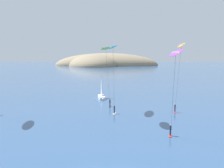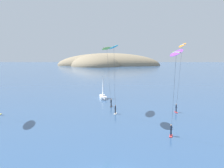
{
  "view_description": "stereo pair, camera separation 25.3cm",
  "coord_description": "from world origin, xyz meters",
  "px_view_note": "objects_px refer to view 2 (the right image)",
  "views": [
    {
      "loc": [
        0.14,
        -25.28,
        11.87
      ],
      "look_at": [
        -0.04,
        26.3,
        5.94
      ],
      "focal_mm": 45.0,
      "sensor_mm": 36.0,
      "label": 1
    },
    {
      "loc": [
        0.4,
        -25.28,
        11.87
      ],
      "look_at": [
        -0.04,
        26.3,
        5.94
      ],
      "focal_mm": 45.0,
      "sensor_mm": 36.0,
      "label": 2
    }
  ],
  "objects_px": {
    "sailboat_near": "(103,96)",
    "kitesurfer_cyan": "(114,53)",
    "kitesurfer_lime": "(107,52)",
    "kitesurfer_purple": "(176,58)",
    "kitesurfer_orange": "(182,52)"
  },
  "relations": [
    {
      "from": "sailboat_near",
      "to": "kitesurfer_cyan",
      "type": "relative_size",
      "value": 0.46
    },
    {
      "from": "sailboat_near",
      "to": "kitesurfer_lime",
      "type": "bearing_deg",
      "value": -84.2
    },
    {
      "from": "sailboat_near",
      "to": "kitesurfer_orange",
      "type": "distance_m",
      "value": 27.89
    },
    {
      "from": "sailboat_near",
      "to": "kitesurfer_cyan",
      "type": "xyz_separation_m",
      "value": [
        2.79,
        -22.48,
        11.09
      ]
    },
    {
      "from": "kitesurfer_purple",
      "to": "kitesurfer_cyan",
      "type": "xyz_separation_m",
      "value": [
        -7.97,
        11.73,
        0.69
      ]
    },
    {
      "from": "kitesurfer_orange",
      "to": "kitesurfer_cyan",
      "type": "bearing_deg",
      "value": -172.64
    },
    {
      "from": "kitesurfer_orange",
      "to": "kitesurfer_purple",
      "type": "xyz_separation_m",
      "value": [
        -3.87,
        -13.26,
        -0.76
      ]
    },
    {
      "from": "sailboat_near",
      "to": "kitesurfer_purple",
      "type": "distance_m",
      "value": 37.34
    },
    {
      "from": "kitesurfer_orange",
      "to": "kitesurfer_lime",
      "type": "distance_m",
      "value": 14.95
    },
    {
      "from": "kitesurfer_orange",
      "to": "kitesurfer_purple",
      "type": "bearing_deg",
      "value": -106.26
    },
    {
      "from": "kitesurfer_orange",
      "to": "kitesurfer_cyan",
      "type": "height_order",
      "value": "kitesurfer_orange"
    },
    {
      "from": "sailboat_near",
      "to": "kitesurfer_purple",
      "type": "xyz_separation_m",
      "value": [
        10.76,
        -34.21,
        10.4
      ]
    },
    {
      "from": "sailboat_near",
      "to": "kitesurfer_purple",
      "type": "height_order",
      "value": "kitesurfer_purple"
    },
    {
      "from": "kitesurfer_lime",
      "to": "kitesurfer_cyan",
      "type": "bearing_deg",
      "value": -80.86
    },
    {
      "from": "sailboat_near",
      "to": "kitesurfer_lime",
      "type": "xyz_separation_m",
      "value": [
        1.42,
        -13.96,
        11.11
      ]
    }
  ]
}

